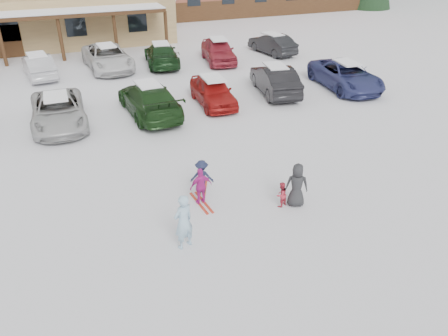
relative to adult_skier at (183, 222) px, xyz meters
name	(u,v)px	position (x,y,z in m)	size (l,w,h in m)	color
ground	(227,211)	(1.75, 1.18, -0.84)	(160.00, 160.00, 0.00)	white
adult_skier	(183,222)	(0.00, 0.00, 0.00)	(0.62, 0.40, 1.69)	#9EC6DF
toddler_red	(281,195)	(3.49, 0.84, -0.41)	(0.42, 0.33, 0.86)	#C02C3F
child_navy	(202,177)	(1.40, 2.56, -0.24)	(0.78, 0.45, 1.20)	#1A203B
skis_child_navy	(202,192)	(1.40, 2.56, -0.83)	(0.20, 1.40, 0.03)	red
child_magenta	(201,186)	(1.15, 1.92, -0.20)	(0.75, 0.31, 1.28)	#C2238E
skis_child_magenta	(201,203)	(1.15, 1.92, -0.83)	(0.20, 1.40, 0.03)	red
bystander_dark	(297,185)	(3.96, 0.72, -0.10)	(0.72, 0.47, 1.48)	#28292B
parked_car_2	(58,111)	(-2.74, 10.38, -0.15)	(2.31, 5.01, 1.39)	#BABABA
parked_car_3	(149,100)	(1.37, 10.18, -0.08)	(2.13, 5.24, 1.52)	#193815
parked_car_4	(213,91)	(4.67, 10.40, -0.15)	(1.64, 4.07, 1.39)	#A61715
parked_car_5	(275,80)	(8.36, 10.78, -0.08)	(1.61, 4.60, 1.52)	black
parked_car_6	(346,75)	(12.44, 10.16, -0.11)	(2.43, 5.26, 1.46)	navy
parked_car_9	(39,66)	(-3.43, 18.51, -0.15)	(1.47, 4.20, 1.39)	silver
parked_car_10	(108,57)	(0.66, 18.82, -0.09)	(2.50, 5.43, 1.51)	silver
parked_car_11	(162,55)	(4.06, 18.45, -0.14)	(1.97, 4.86, 1.41)	black
parked_car_12	(218,50)	(7.79, 17.85, -0.07)	(1.82, 4.52, 1.54)	#A32938
parked_car_13	(272,44)	(12.15, 18.54, -0.15)	(1.46, 4.19, 1.38)	black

